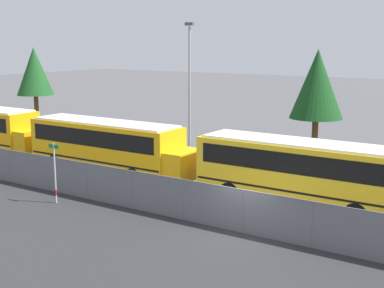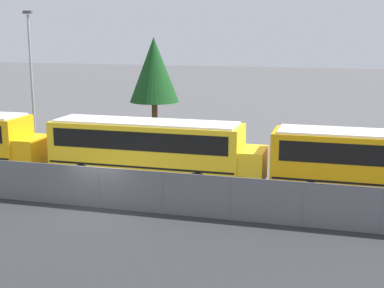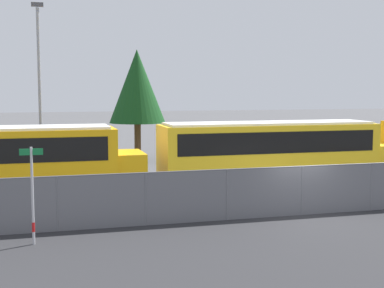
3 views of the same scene
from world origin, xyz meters
name	(u,v)px [view 2 (image 2 of 3)]	position (x,y,z in m)	size (l,w,h in m)	color
ground_plane	(100,208)	(0.00, 0.00, 0.00)	(200.00, 200.00, 0.00)	#4C4C4F
road_strip	(25,261)	(0.00, -6.00, 0.00)	(130.44, 12.00, 0.01)	#2B2B2D
fence	(99,187)	(0.00, 0.00, 0.97)	(96.51, 0.07, 1.91)	#9EA0A5
school_bus_3	(150,146)	(0.84, 4.55, 1.97)	(11.45, 2.55, 3.30)	yellow
light_pole	(31,75)	(-9.62, 10.38, 4.97)	(0.60, 0.24, 9.16)	gray
tree_0	(154,70)	(-3.42, 17.29, 4.98)	(3.75, 3.75, 7.45)	#51381E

